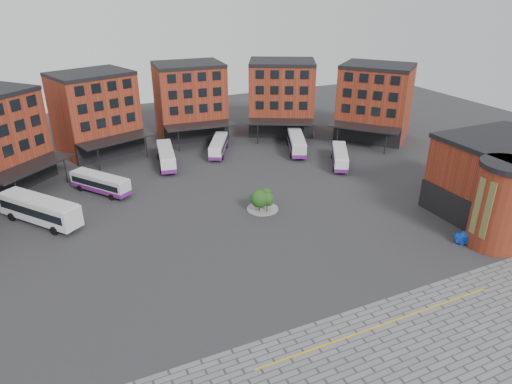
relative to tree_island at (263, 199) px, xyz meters
name	(u,v)px	position (x,y,z in m)	size (l,w,h in m)	color
ground	(291,255)	(-1.76, -11.50, -1.79)	(160.00, 160.00, 0.00)	#28282B
yellow_line	(383,325)	(0.24, -25.50, -1.76)	(26.00, 0.15, 0.02)	gold
main_building	(164,118)	(-6.53, 26.75, 5.43)	(94.14, 42.48, 14.60)	maroon
east_building	(499,182)	(26.94, -14.56, 3.50)	(17.40, 15.40, 10.60)	maroon
tree_island	(263,199)	(0.00, 0.00, 0.00)	(4.40, 4.40, 3.26)	gray
bus_a	(39,209)	(-27.84, 8.97, 0.31)	(9.94, 11.63, 3.54)	silver
bus_b	(100,183)	(-19.44, 15.57, -0.23)	(7.96, 9.63, 2.88)	silver
bus_c	(166,156)	(-7.64, 22.57, -0.14)	(4.31, 11.11, 3.06)	white
bus_d	(219,146)	(2.58, 24.36, -0.28)	(6.66, 9.83, 2.79)	white
bus_e	(296,143)	(16.21, 19.56, -0.09)	(6.82, 11.29, 3.15)	silver
bus_f	(340,157)	(19.60, 10.30, -0.28)	(7.07, 9.71, 2.80)	white
blue_car	(472,239)	(19.35, -18.35, -1.15)	(1.37, 3.93, 1.29)	#0E35B8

